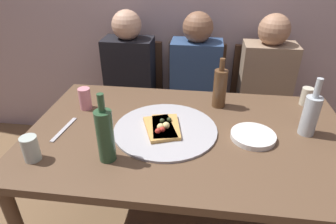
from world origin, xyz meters
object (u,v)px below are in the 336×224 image
(pizza_slice_extra, at_px, (166,127))
(soda_can, at_px, (85,99))
(pizza_tray, at_px, (165,130))
(plate_stack, at_px, (253,136))
(wine_bottle, at_px, (105,135))
(tumbler_near, at_px, (31,149))
(guest_in_sweater, at_px, (128,86))
(guest_in_beanie, at_px, (194,89))
(beer_bottle, at_px, (220,88))
(wine_glass, at_px, (306,96))
(chair_middle, at_px, (194,96))
(guest_by_wall, at_px, (266,93))
(chair_left, at_px, (133,92))
(table_knife, at_px, (64,129))
(pizza_slice_last, at_px, (160,128))
(dining_table, at_px, (187,144))
(chair_right, at_px, (260,100))
(water_bottle, at_px, (310,114))

(pizza_slice_extra, relative_size, soda_can, 1.98)
(pizza_tray, bearing_deg, plate_stack, -1.62)
(wine_bottle, distance_m, tumbler_near, 0.33)
(plate_stack, distance_m, guest_in_sweater, 1.10)
(soda_can, bearing_deg, pizza_slice_extra, -19.56)
(guest_in_beanie, bearing_deg, wine_bottle, 71.54)
(wine_bottle, relative_size, beer_bottle, 1.10)
(wine_glass, height_order, chair_middle, chair_middle)
(guest_in_beanie, bearing_deg, guest_by_wall, -180.00)
(chair_left, xyz_separation_m, guest_in_sweater, (0.00, -0.15, 0.13))
(plate_stack, distance_m, table_knife, 0.93)
(wine_bottle, bearing_deg, pizza_slice_last, 50.76)
(pizza_slice_last, xyz_separation_m, guest_in_beanie, (0.13, 0.74, -0.13))
(dining_table, relative_size, chair_right, 1.76)
(dining_table, bearing_deg, guest_in_beanie, 90.21)
(tumbler_near, bearing_deg, table_knife, 82.67)
(pizza_tray, xyz_separation_m, chair_middle, (0.11, 0.87, -0.24))
(chair_right, bearing_deg, pizza_slice_last, 54.29)
(wine_bottle, distance_m, soda_can, 0.49)
(chair_left, bearing_deg, tumbler_near, 82.81)
(wine_bottle, xyz_separation_m, table_knife, (-0.29, 0.19, -0.12))
(pizza_slice_extra, bearing_deg, water_bottle, 5.59)
(pizza_tray, relative_size, guest_in_sweater, 0.44)
(beer_bottle, relative_size, plate_stack, 1.34)
(pizza_slice_extra, xyz_separation_m, guest_in_sweater, (-0.39, 0.72, -0.13))
(water_bottle, bearing_deg, beer_bottle, 151.33)
(chair_middle, bearing_deg, pizza_tray, 82.88)
(dining_table, xyz_separation_m, chair_left, (-0.50, 0.87, -0.16))
(pizza_tray, distance_m, soda_can, 0.51)
(chair_right, bearing_deg, soda_can, 32.94)
(plate_stack, distance_m, guest_in_beanie, 0.81)
(pizza_slice_extra, distance_m, table_knife, 0.51)
(wine_glass, distance_m, guest_in_sweater, 1.21)
(chair_middle, height_order, guest_by_wall, guest_by_wall)
(dining_table, distance_m, chair_middle, 0.89)
(pizza_tray, xyz_separation_m, wine_glass, (0.76, 0.38, 0.05))
(water_bottle, xyz_separation_m, guest_in_beanie, (-0.57, 0.66, -0.22))
(beer_bottle, distance_m, wine_glass, 0.51)
(chair_middle, bearing_deg, pizza_slice_extra, 83.00)
(tumbler_near, bearing_deg, guest_by_wall, 41.52)
(tumbler_near, relative_size, plate_stack, 0.53)
(guest_by_wall, bearing_deg, chair_middle, -16.68)
(pizza_slice_extra, height_order, beer_bottle, beer_bottle)
(guest_by_wall, bearing_deg, soda_can, 26.97)
(wine_glass, bearing_deg, wine_bottle, -147.33)
(pizza_tray, distance_m, tumbler_near, 0.61)
(pizza_slice_extra, xyz_separation_m, guest_by_wall, (0.61, 0.72, -0.13))
(wine_bottle, relative_size, plate_stack, 1.47)
(pizza_slice_last, height_order, wine_glass, wine_glass)
(pizza_slice_last, distance_m, guest_by_wall, 0.99)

